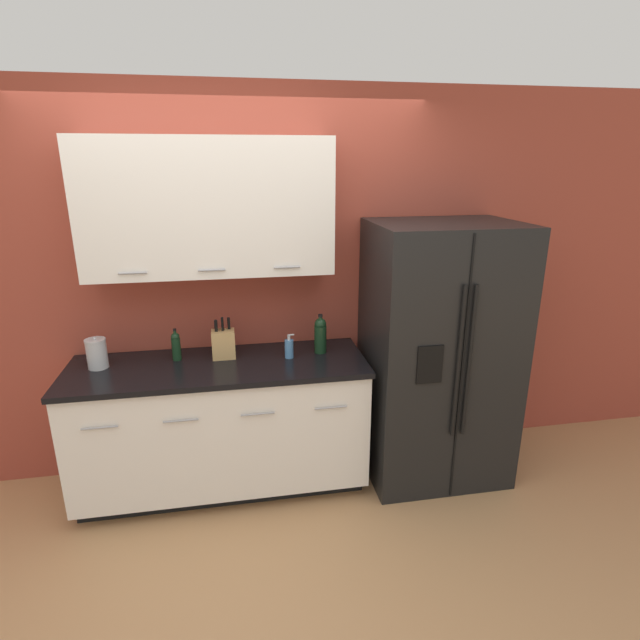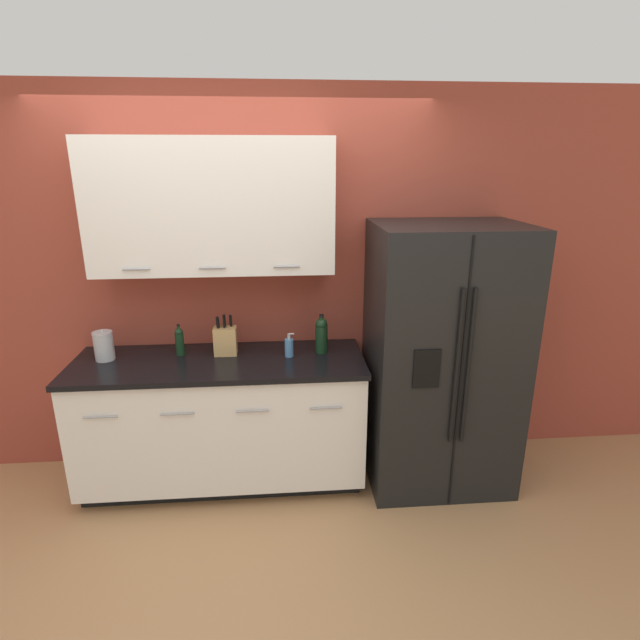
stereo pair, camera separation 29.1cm
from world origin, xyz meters
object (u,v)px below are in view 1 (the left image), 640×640
soap_dispenser (289,348)px  knife_block (224,343)px  refrigerator (438,354)px  steel_canister (97,353)px  oil_bottle (176,346)px  wine_bottle (320,334)px

soap_dispenser → knife_block: bearing=170.0°
knife_block → soap_dispenser: bearing=-10.0°
refrigerator → steel_canister: (-2.19, 0.11, 0.12)m
knife_block → soap_dispenser: 0.42m
steel_canister → oil_bottle: bearing=5.5°
knife_block → oil_bottle: size_ratio=1.33×
wine_bottle → steel_canister: wine_bottle is taller
oil_bottle → knife_block: bearing=-3.4°
refrigerator → wine_bottle: (-0.79, 0.12, 0.15)m
soap_dispenser → steel_canister: size_ratio=0.79×
oil_bottle → steel_canister: 0.47m
refrigerator → soap_dispenser: (-1.00, 0.06, 0.09)m
refrigerator → soap_dispenser: 1.01m
oil_bottle → wine_bottle: bearing=-2.1°
knife_block → wine_bottle: (0.63, -0.02, 0.03)m
knife_block → oil_bottle: (-0.30, 0.02, -0.00)m
knife_block → steel_canister: knife_block is taller
refrigerator → soap_dispenser: refrigerator is taller
soap_dispenser → wine_bottle: bearing=14.7°
soap_dispenser → oil_bottle: bearing=172.7°
wine_bottle → soap_dispenser: size_ratio=1.64×
refrigerator → steel_canister: 2.19m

